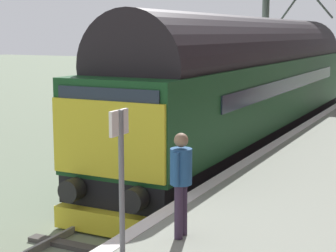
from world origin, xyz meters
The scene contains 7 objects.
ground_plane centered at (0.00, 0.00, 0.00)m, with size 140.00×140.00×0.00m, color slate.
track_main centered at (0.00, 0.00, 0.05)m, with size 2.50×60.00×0.15m.
station_platform centered at (3.60, 0.00, 0.50)m, with size 4.00×44.00×1.01m.
diesel_locomotive centered at (0.00, 6.33, 2.48)m, with size 2.74×18.88×4.68m.
signal_post_mid centered at (-2.29, 3.83, 2.83)m, with size 0.44×0.22×4.55m.
platform_number_sign centered at (2.02, -5.67, 2.38)m, with size 0.10×0.44×2.08m.
waiting_passenger centered at (2.52, -4.73, 1.99)m, with size 0.36×0.51×1.64m.
Camera 1 is at (6.10, -12.28, 4.15)m, focal length 60.00 mm.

